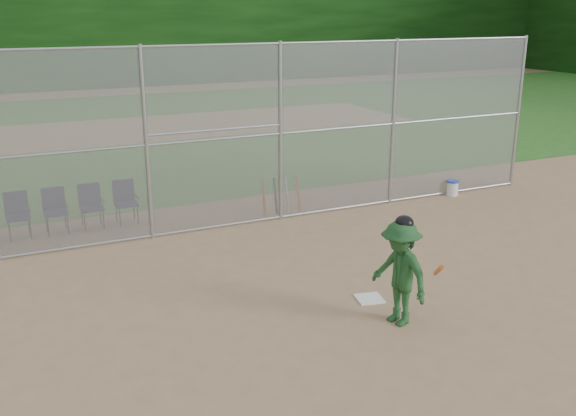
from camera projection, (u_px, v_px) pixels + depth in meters
name	position (u px, v px, depth m)	size (l,w,h in m)	color
ground	(356.00, 317.00, 10.12)	(100.00, 100.00, 0.00)	#A7815D
grass_strip	(122.00, 130.00, 25.65)	(100.00, 100.00, 0.00)	#2A651E
dirt_patch_far	(122.00, 130.00, 25.65)	(24.00, 24.00, 0.00)	tan
backstop_fence	(238.00, 134.00, 13.82)	(16.09, 0.09, 4.00)	gray
home_plate	(369.00, 299.00, 10.74)	(0.43, 0.43, 0.02)	white
batter_at_plate	(400.00, 272.00, 9.70)	(1.04, 1.32, 1.74)	#1E4C23
water_cooler	(452.00, 188.00, 16.68)	(0.31, 0.31, 0.39)	white
spare_bats	(281.00, 195.00, 15.21)	(0.96, 0.28, 0.85)	#D84C14
chair_2	(18.00, 216.00, 13.50)	(0.54, 0.52, 0.96)	#0F0E36
chair_3	(56.00, 211.00, 13.81)	(0.54, 0.52, 0.96)	#0F0E36
chair_4	(92.00, 207.00, 14.12)	(0.54, 0.52, 0.96)	#0F0E36
chair_5	(126.00, 203.00, 14.43)	(0.54, 0.52, 0.96)	#0F0E36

